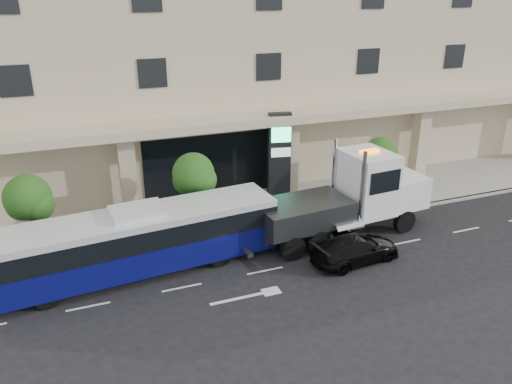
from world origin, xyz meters
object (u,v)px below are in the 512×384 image
(tow_truck, at_px, (351,198))
(black_sedan, at_px, (356,249))
(city_bus, at_px, (140,240))
(signage_pylon, at_px, (279,156))

(tow_truck, xyz_separation_m, black_sedan, (-1.27, -2.79, -1.40))
(city_bus, distance_m, signage_pylon, 10.91)
(tow_truck, distance_m, black_sedan, 3.37)
(tow_truck, xyz_separation_m, signage_pylon, (-1.76, 5.47, 0.86))
(black_sedan, relative_size, signage_pylon, 0.84)
(tow_truck, height_order, black_sedan, tow_truck)
(tow_truck, height_order, signage_pylon, signage_pylon)
(city_bus, distance_m, black_sedan, 10.26)
(city_bus, xyz_separation_m, black_sedan, (9.83, -2.77, -1.00))
(tow_truck, bearing_deg, black_sedan, -119.06)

